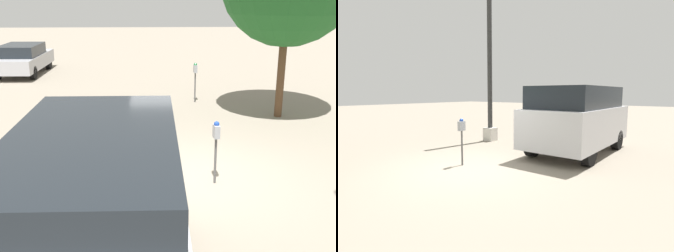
{
  "view_description": "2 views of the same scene",
  "coord_description": "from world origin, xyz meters",
  "views": [
    {
      "loc": [
        7.95,
        -0.86,
        3.68
      ],
      "look_at": [
        0.19,
        -0.57,
        1.21
      ],
      "focal_mm": 45.0,
      "sensor_mm": 36.0,
      "label": 1
    },
    {
      "loc": [
        -4.67,
        -4.89,
        1.99
      ],
      "look_at": [
        0.73,
        -0.75,
        1.13
      ],
      "focal_mm": 28.0,
      "sensor_mm": 36.0,
      "label": 2
    }
  ],
  "objects": [
    {
      "name": "car_distant",
      "position": [
        -11.98,
        -6.89,
        0.75
      ],
      "size": [
        4.39,
        1.86,
        1.41
      ],
      "rotation": [
        0.0,
        0.0,
        3.12
      ],
      "color": "#9E9EA3",
      "rests_on": "ground"
    },
    {
      "name": "parked_van",
      "position": [
        3.58,
        -1.54,
        1.18
      ],
      "size": [
        4.41,
        2.08,
        2.19
      ],
      "rotation": [
        0.0,
        0.0,
        -0.01
      ],
      "color": "#B2B2B7",
      "rests_on": "ground"
    },
    {
      "name": "parking_meter_near",
      "position": [
        0.21,
        0.38,
        0.96
      ],
      "size": [
        0.21,
        0.13,
        1.3
      ],
      "rotation": [
        0.0,
        0.0,
        0.08
      ],
      "color": "#4C4C4C",
      "rests_on": "ground"
    },
    {
      "name": "parking_meter_far",
      "position": [
        -6.39,
        0.63,
        1.02
      ],
      "size": [
        0.21,
        0.13,
        1.38
      ],
      "rotation": [
        0.0,
        0.0,
        0.08
      ],
      "color": "#4C4C4C",
      "rests_on": "ground"
    },
    {
      "name": "ground_plane",
      "position": [
        0.0,
        0.0,
        0.0
      ],
      "size": [
        80.0,
        80.0,
        0.0
      ],
      "primitive_type": "plane",
      "color": "gray"
    }
  ]
}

